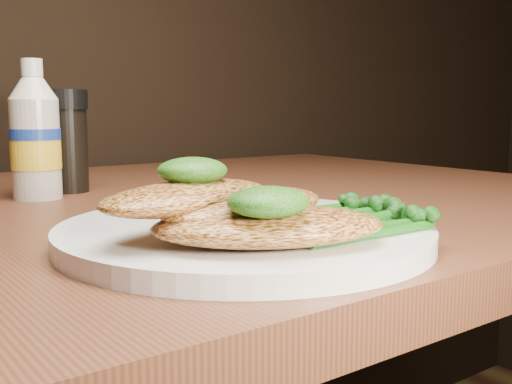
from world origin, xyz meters
TOP-DOWN VIEW (x-y plane):
  - plate at (-0.02, 0.81)m, footprint 0.29×0.29m
  - chicken_front at (-0.05, 0.74)m, footprint 0.18×0.14m
  - chicken_mid at (-0.04, 0.77)m, footprint 0.16×0.10m
  - chicken_back at (-0.08, 0.79)m, footprint 0.16×0.10m
  - pesto_front at (-0.06, 0.72)m, footprint 0.07×0.06m
  - pesto_back at (-0.07, 0.80)m, footprint 0.05×0.05m
  - broccolini_bundle at (0.02, 0.75)m, footprint 0.16×0.13m
  - mayo_bottle at (-0.08, 1.13)m, footprint 0.07×0.07m
  - pepper_grinder at (-0.03, 1.17)m, footprint 0.07×0.07m

SIDE VIEW (x-z plane):
  - plate at x=-0.02m, z-range 0.75..0.77m
  - broccolini_bundle at x=0.02m, z-range 0.77..0.79m
  - chicken_front at x=-0.05m, z-range 0.77..0.79m
  - chicken_mid at x=-0.04m, z-range 0.77..0.80m
  - chicken_back at x=-0.08m, z-range 0.78..0.80m
  - pesto_front at x=-0.06m, z-range 0.79..0.81m
  - pesto_back at x=-0.07m, z-range 0.80..0.82m
  - pepper_grinder at x=-0.03m, z-range 0.75..0.88m
  - mayo_bottle at x=-0.08m, z-range 0.75..0.91m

